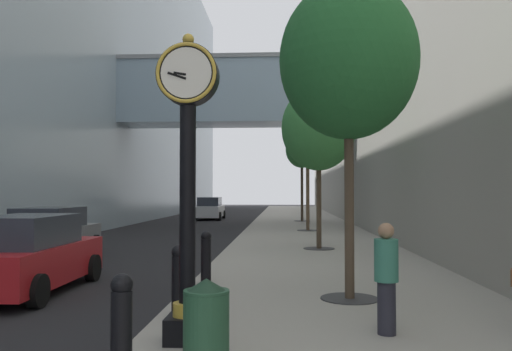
{
  "coord_description": "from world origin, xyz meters",
  "views": [
    {
      "loc": [
        2.08,
        -1.84,
        2.17
      ],
      "look_at": [
        0.95,
        19.14,
        2.81
      ],
      "focal_mm": 36.41,
      "sensor_mm": 36.0,
      "label": 1
    }
  ],
  "objects_px": {
    "street_tree_near": "(348,61)",
    "street_tree_mid_near": "(319,128)",
    "trash_bin": "(206,324)",
    "car_red_far": "(29,255)",
    "bollard_second": "(179,278)",
    "bollard_third": "(206,255)",
    "bollard_nearest": "(121,324)",
    "car_white_near": "(210,209)",
    "street_tree_mid_far": "(308,139)",
    "pedestrian_by_clock": "(386,276)",
    "car_grey_mid": "(51,233)",
    "street_tree_far": "(302,150)",
    "street_clock": "(188,172)"
  },
  "relations": [
    {
      "from": "street_tree_mid_far",
      "to": "trash_bin",
      "type": "bearing_deg",
      "value": -95.7
    },
    {
      "from": "street_tree_mid_near",
      "to": "car_grey_mid",
      "type": "distance_m",
      "value": 9.73
    },
    {
      "from": "bollard_second",
      "to": "bollard_third",
      "type": "distance_m",
      "value": 3.03
    },
    {
      "from": "bollard_third",
      "to": "street_tree_mid_near",
      "type": "xyz_separation_m",
      "value": [
        2.99,
        6.87,
        3.67
      ]
    },
    {
      "from": "bollard_nearest",
      "to": "street_tree_mid_far",
      "type": "bearing_deg",
      "value": 82.08
    },
    {
      "from": "bollard_nearest",
      "to": "street_tree_mid_near",
      "type": "bearing_deg",
      "value": 77.0
    },
    {
      "from": "bollard_third",
      "to": "car_grey_mid",
      "type": "height_order",
      "value": "car_grey_mid"
    },
    {
      "from": "street_tree_mid_far",
      "to": "car_red_far",
      "type": "distance_m",
      "value": 17.97
    },
    {
      "from": "trash_bin",
      "to": "street_tree_far",
      "type": "bearing_deg",
      "value": 85.94
    },
    {
      "from": "bollard_second",
      "to": "street_tree_mid_near",
      "type": "height_order",
      "value": "street_tree_mid_near"
    },
    {
      "from": "street_tree_near",
      "to": "street_tree_mid_near",
      "type": "xyz_separation_m",
      "value": [
        0.0,
        8.54,
        -0.25
      ]
    },
    {
      "from": "street_tree_mid_near",
      "to": "street_tree_mid_far",
      "type": "bearing_deg",
      "value": 90.0
    },
    {
      "from": "bollard_second",
      "to": "pedestrian_by_clock",
      "type": "relative_size",
      "value": 0.72
    },
    {
      "from": "bollard_second",
      "to": "street_tree_near",
      "type": "height_order",
      "value": "street_tree_near"
    },
    {
      "from": "street_clock",
      "to": "street_tree_mid_far",
      "type": "bearing_deg",
      "value": 82.76
    },
    {
      "from": "street_tree_mid_near",
      "to": "street_tree_near",
      "type": "bearing_deg",
      "value": -90.0
    },
    {
      "from": "car_grey_mid",
      "to": "car_red_far",
      "type": "distance_m",
      "value": 6.15
    },
    {
      "from": "street_clock",
      "to": "trash_bin",
      "type": "height_order",
      "value": "street_clock"
    },
    {
      "from": "street_clock",
      "to": "car_white_near",
      "type": "relative_size",
      "value": 0.9
    },
    {
      "from": "bollard_third",
      "to": "street_tree_near",
      "type": "distance_m",
      "value": 5.21
    },
    {
      "from": "trash_bin",
      "to": "pedestrian_by_clock",
      "type": "bearing_deg",
      "value": 35.74
    },
    {
      "from": "bollard_second",
      "to": "trash_bin",
      "type": "xyz_separation_m",
      "value": [
        0.87,
        -2.73,
        -0.06
      ]
    },
    {
      "from": "car_red_far",
      "to": "pedestrian_by_clock",
      "type": "bearing_deg",
      "value": -25.72
    },
    {
      "from": "bollard_nearest",
      "to": "car_grey_mid",
      "type": "distance_m",
      "value": 12.52
    },
    {
      "from": "street_tree_near",
      "to": "car_grey_mid",
      "type": "distance_m",
      "value": 11.73
    },
    {
      "from": "bollard_second",
      "to": "street_tree_near",
      "type": "distance_m",
      "value": 5.11
    },
    {
      "from": "street_tree_near",
      "to": "street_tree_far",
      "type": "relative_size",
      "value": 0.98
    },
    {
      "from": "bollard_second",
      "to": "car_red_far",
      "type": "xyz_separation_m",
      "value": [
        -3.7,
        2.27,
        0.07
      ]
    },
    {
      "from": "street_tree_mid_far",
      "to": "pedestrian_by_clock",
      "type": "distance_m",
      "value": 19.89
    },
    {
      "from": "trash_bin",
      "to": "car_white_near",
      "type": "height_order",
      "value": "car_white_near"
    },
    {
      "from": "bollard_nearest",
      "to": "car_red_far",
      "type": "height_order",
      "value": "car_red_far"
    },
    {
      "from": "trash_bin",
      "to": "pedestrian_by_clock",
      "type": "relative_size",
      "value": 0.66
    },
    {
      "from": "street_tree_mid_near",
      "to": "street_tree_mid_far",
      "type": "relative_size",
      "value": 0.95
    },
    {
      "from": "trash_bin",
      "to": "car_red_far",
      "type": "relative_size",
      "value": 0.24
    },
    {
      "from": "bollard_third",
      "to": "street_tree_mid_near",
      "type": "bearing_deg",
      "value": 66.5
    },
    {
      "from": "bollard_third",
      "to": "street_tree_mid_near",
      "type": "relative_size",
      "value": 0.2
    },
    {
      "from": "bollard_nearest",
      "to": "car_grey_mid",
      "type": "relative_size",
      "value": 0.28
    },
    {
      "from": "pedestrian_by_clock",
      "to": "car_white_near",
      "type": "relative_size",
      "value": 0.34
    },
    {
      "from": "trash_bin",
      "to": "car_red_far",
      "type": "xyz_separation_m",
      "value": [
        -4.57,
        5.0,
        0.13
      ]
    },
    {
      "from": "bollard_nearest",
      "to": "trash_bin",
      "type": "relative_size",
      "value": 1.09
    },
    {
      "from": "car_red_far",
      "to": "street_tree_near",
      "type": "bearing_deg",
      "value": -7.78
    },
    {
      "from": "bollard_third",
      "to": "trash_bin",
      "type": "relative_size",
      "value": 1.09
    },
    {
      "from": "car_red_far",
      "to": "street_tree_far",
      "type": "bearing_deg",
      "value": 74.86
    },
    {
      "from": "car_white_near",
      "to": "street_tree_mid_far",
      "type": "bearing_deg",
      "value": -61.5
    },
    {
      "from": "street_tree_mid_near",
      "to": "pedestrian_by_clock",
      "type": "relative_size",
      "value": 3.67
    },
    {
      "from": "street_clock",
      "to": "bollard_third",
      "type": "relative_size",
      "value": 3.66
    },
    {
      "from": "bollard_second",
      "to": "street_tree_mid_near",
      "type": "bearing_deg",
      "value": 73.21
    },
    {
      "from": "car_white_near",
      "to": "bollard_nearest",
      "type": "bearing_deg",
      "value": -83.43
    },
    {
      "from": "street_tree_near",
      "to": "street_tree_mid_near",
      "type": "bearing_deg",
      "value": 90.0
    },
    {
      "from": "bollard_nearest",
      "to": "street_tree_far",
      "type": "relative_size",
      "value": 0.18
    }
  ]
}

